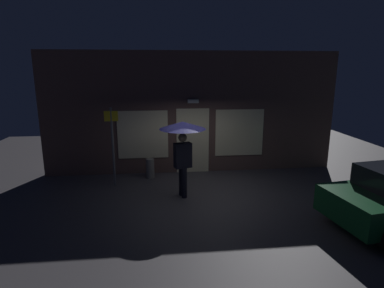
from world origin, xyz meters
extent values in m
plane|color=#423F44|center=(0.00, 0.00, 0.00)|extent=(18.00, 18.00, 0.00)
cube|color=brown|center=(0.00, 2.35, 2.03)|extent=(9.86, 0.30, 4.06)
cube|color=beige|center=(0.00, 2.18, 1.10)|extent=(1.10, 0.04, 2.20)
cube|color=beige|center=(-1.67, 2.18, 1.35)|extent=(1.66, 0.04, 1.60)
cube|color=beige|center=(1.61, 2.18, 1.35)|extent=(1.66, 0.04, 1.60)
cube|color=white|center=(0.00, 2.10, 2.45)|extent=(0.36, 0.16, 0.12)
cylinder|color=black|center=(-0.48, -0.04, 0.42)|extent=(0.15, 0.15, 0.85)
cylinder|color=black|center=(-0.54, 0.15, 0.42)|extent=(0.15, 0.15, 0.85)
cube|color=black|center=(-0.51, 0.05, 1.19)|extent=(0.51, 0.37, 0.68)
cube|color=silver|center=(-0.55, -0.07, 1.19)|extent=(0.14, 0.06, 0.55)
cube|color=navy|center=(-0.55, -0.07, 1.17)|extent=(0.05, 0.04, 0.44)
sphere|color=tan|center=(-0.51, 0.05, 1.68)|extent=(0.23, 0.23, 0.23)
cylinder|color=slate|center=(-0.51, 0.05, 1.67)|extent=(0.02, 0.02, 0.89)
cone|color=#14144C|center=(-0.51, 0.05, 2.01)|extent=(1.24, 1.24, 0.20)
cylinder|color=black|center=(3.06, -1.53, 0.32)|extent=(0.66, 0.31, 0.64)
cylinder|color=#595B60|center=(-2.51, 1.14, 1.19)|extent=(0.07, 0.07, 2.39)
cube|color=gold|center=(-2.51, 1.12, 2.14)|extent=(0.40, 0.02, 0.30)
cylinder|color=slate|center=(-1.45, 1.69, 0.32)|extent=(0.26, 0.26, 0.65)
camera|label=1|loc=(-1.14, -8.15, 3.46)|focal=29.41mm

